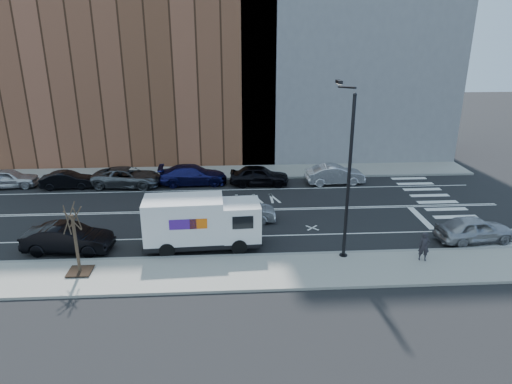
{
  "coord_description": "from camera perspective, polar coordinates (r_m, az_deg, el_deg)",
  "views": [
    {
      "loc": [
        0.79,
        -29.63,
        12.01
      ],
      "look_at": [
        2.59,
        -0.19,
        1.4
      ],
      "focal_mm": 32.0,
      "sensor_mm": 36.0,
      "label": 1
    }
  ],
  "objects": [
    {
      "name": "near_parked_front",
      "position": [
        30.07,
        25.65,
        -4.21
      ],
      "size": [
        4.76,
        2.34,
        1.56
      ],
      "primitive_type": "imported",
      "rotation": [
        0.0,
        0.0,
        1.68
      ],
      "color": "#A2A2A7",
      "rests_on": "ground"
    },
    {
      "name": "streetlight",
      "position": [
        24.55,
        11.32,
        2.99
      ],
      "size": [
        0.44,
        4.02,
        9.34
      ],
      "color": "black",
      "rests_on": "ground"
    },
    {
      "name": "bldg_concrete",
      "position": [
        46.61,
        11.14,
        20.66
      ],
      "size": [
        20.0,
        10.0,
        26.0
      ],
      "primitive_type": "cube",
      "color": "slate",
      "rests_on": "ground"
    },
    {
      "name": "road_markings",
      "position": [
        31.98,
        -4.67,
        -2.33
      ],
      "size": [
        40.0,
        8.6,
        0.01
      ],
      "primitive_type": null,
      "color": "white",
      "rests_on": "ground"
    },
    {
      "name": "bldg_brick",
      "position": [
        46.09,
        -15.25,
        17.88
      ],
      "size": [
        26.0,
        10.0,
        22.0
      ],
      "primitive_type": "cube",
      "color": "brown",
      "rests_on": "ground"
    },
    {
      "name": "near_parked_rear_a",
      "position": [
        28.01,
        -22.45,
        -5.38
      ],
      "size": [
        5.05,
        2.14,
        1.62
      ],
      "primitive_type": "imported",
      "rotation": [
        0.0,
        0.0,
        1.48
      ],
      "color": "black",
      "rests_on": "ground"
    },
    {
      "name": "crosswalk",
      "position": [
        35.4,
        22.2,
        -1.57
      ],
      "size": [
        3.0,
        14.0,
        0.01
      ],
      "primitive_type": null,
      "color": "white",
      "rests_on": "ground"
    },
    {
      "name": "street_tree",
      "position": [
        24.96,
        -21.47,
        -6.73
      ],
      "size": [
        1.2,
        1.2,
        3.75
      ],
      "color": "black",
      "rests_on": "ground"
    },
    {
      "name": "curb_far",
      "position": [
        38.53,
        -4.51,
        1.69
      ],
      "size": [
        44.0,
        0.25,
        0.17
      ],
      "primitive_type": "cube",
      "color": "gray",
      "rests_on": "ground"
    },
    {
      "name": "far_parked_b",
      "position": [
        39.14,
        -22.48,
        1.4
      ],
      "size": [
        4.14,
        1.63,
        1.34
      ],
      "primitive_type": "imported",
      "rotation": [
        0.0,
        0.0,
        1.62
      ],
      "color": "black",
      "rests_on": "ground"
    },
    {
      "name": "sidewalk_near",
      "position": [
        24.02,
        -5.0,
        -10.09
      ],
      "size": [
        44.0,
        3.6,
        0.15
      ],
      "primitive_type": "cube",
      "color": "gray",
      "rests_on": "ground"
    },
    {
      "name": "sidewalk_far",
      "position": [
        40.25,
        -4.47,
        2.47
      ],
      "size": [
        44.0,
        3.6,
        0.15
      ],
      "primitive_type": "cube",
      "color": "gray",
      "rests_on": "ground"
    },
    {
      "name": "ground",
      "position": [
        31.98,
        -4.67,
        -2.34
      ],
      "size": [
        120.0,
        120.0,
        0.0
      ],
      "primitive_type": "plane",
      "color": "black",
      "rests_on": "ground"
    },
    {
      "name": "far_parked_e",
      "position": [
        36.86,
        0.41,
        2.09
      ],
      "size": [
        4.88,
        2.3,
        1.61
      ],
      "primitive_type": "imported",
      "rotation": [
        0.0,
        0.0,
        1.49
      ],
      "color": "black",
      "rests_on": "ground"
    },
    {
      "name": "far_parked_c",
      "position": [
        37.99,
        -15.77,
        1.81
      ],
      "size": [
        5.77,
        3.16,
        1.53
      ],
      "primitive_type": "imported",
      "rotation": [
        0.0,
        0.0,
        1.46
      ],
      "color": "#55585D",
      "rests_on": "ground"
    },
    {
      "name": "pedestrian",
      "position": [
        26.29,
        20.27,
        -6.41
      ],
      "size": [
        0.67,
        0.54,
        1.6
      ],
      "primitive_type": "imported",
      "rotation": [
        0.0,
        0.0,
        -0.29
      ],
      "color": "#262329",
      "rests_on": "sidewalk_near"
    },
    {
      "name": "curb_near",
      "position": [
        25.59,
        -4.92,
        -8.07
      ],
      "size": [
        44.0,
        0.25,
        0.17
      ],
      "primitive_type": "cube",
      "color": "gray",
      "rests_on": "ground"
    },
    {
      "name": "fedex_van",
      "position": [
        26.24,
        -6.87,
        -3.73
      ],
      "size": [
        6.79,
        2.62,
        3.06
      ],
      "rotation": [
        0.0,
        0.0,
        0.05
      ],
      "color": "black",
      "rests_on": "ground"
    },
    {
      "name": "far_parked_d",
      "position": [
        37.4,
        -7.88,
        2.15
      ],
      "size": [
        5.55,
        2.43,
        1.59
      ],
      "primitive_type": "imported",
      "rotation": [
        0.0,
        0.0,
        1.61
      ],
      "color": "#171752",
      "rests_on": "ground"
    },
    {
      "name": "far_parked_f",
      "position": [
        37.74,
        9.83,
        2.18
      ],
      "size": [
        4.82,
        1.93,
        1.56
      ],
      "primitive_type": "imported",
      "rotation": [
        0.0,
        0.0,
        1.63
      ],
      "color": "silver",
      "rests_on": "ground"
    },
    {
      "name": "far_parked_a",
      "position": [
        41.3,
        -28.57,
        1.51
      ],
      "size": [
        4.61,
        2.19,
        1.52
      ],
      "primitive_type": "imported",
      "rotation": [
        0.0,
        0.0,
        1.66
      ],
      "color": "silver",
      "rests_on": "ground"
    },
    {
      "name": "driving_sedan",
      "position": [
        29.93,
        -1.68,
        -2.41
      ],
      "size": [
        4.3,
        1.59,
        1.41
      ],
      "primitive_type": "imported",
      "rotation": [
        0.0,
        0.0,
        1.55
      ],
      "color": "#B0B1B6",
      "rests_on": "ground"
    }
  ]
}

